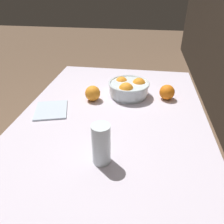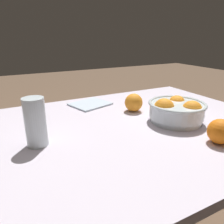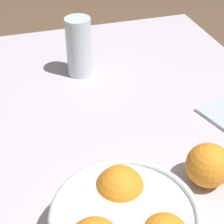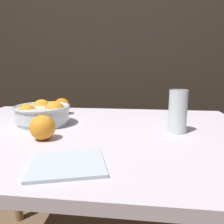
{
  "view_description": "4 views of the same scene",
  "coord_description": "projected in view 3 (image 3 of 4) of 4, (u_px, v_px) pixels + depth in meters",
  "views": [
    {
      "loc": [
        0.9,
        0.13,
        1.3
      ],
      "look_at": [
        0.07,
        0.0,
        0.78
      ],
      "focal_mm": 35.0,
      "sensor_mm": 36.0,
      "label": 1
    },
    {
      "loc": [
        0.41,
        0.67,
        1.07
      ],
      "look_at": [
        0.06,
        0.0,
        0.8
      ],
      "focal_mm": 35.0,
      "sensor_mm": 36.0,
      "label": 2
    },
    {
      "loc": [
        -0.54,
        0.18,
        1.25
      ],
      "look_at": [
        0.02,
        0.01,
        0.82
      ],
      "focal_mm": 60.0,
      "sensor_mm": 36.0,
      "label": 3
    },
    {
      "loc": [
        0.18,
        -0.78,
        0.96
      ],
      "look_at": [
        0.09,
        0.03,
        0.8
      ],
      "focal_mm": 35.0,
      "sensor_mm": 36.0,
      "label": 4
    }
  ],
  "objects": [
    {
      "name": "juice_glass",
      "position": [
        79.0,
        49.0,
        0.97
      ],
      "size": [
        0.07,
        0.07,
        0.16
      ],
      "color": "#F4A314",
      "rests_on": "dining_table"
    },
    {
      "name": "dining_table",
      "position": [
        119.0,
        178.0,
        0.81
      ],
      "size": [
        1.24,
        0.89,
        0.73
      ],
      "color": "silver",
      "rests_on": "ground_plane"
    },
    {
      "name": "orange_loose_front",
      "position": [
        208.0,
        165.0,
        0.67
      ],
      "size": [
        0.08,
        0.08,
        0.08
      ],
      "primitive_type": "sphere",
      "color": "orange",
      "rests_on": "dining_table"
    }
  ]
}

